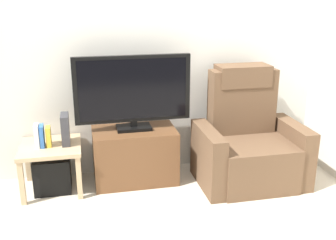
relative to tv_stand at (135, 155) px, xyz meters
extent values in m
plane|color=beige|center=(0.07, -0.84, -0.26)|extent=(6.40, 6.40, 0.00)
cube|color=silver|center=(0.07, 0.29, 1.04)|extent=(6.40, 0.06, 2.60)
cube|color=brown|center=(0.00, 0.00, 0.00)|extent=(0.77, 0.46, 0.51)
cube|color=black|center=(0.00, -0.22, 0.10)|extent=(0.71, 0.02, 0.02)
cube|color=black|center=(0.00, -0.17, 0.14)|extent=(0.34, 0.11, 0.04)
cube|color=black|center=(0.00, 0.02, 0.27)|extent=(0.32, 0.20, 0.03)
cube|color=black|center=(0.00, 0.02, 0.31)|extent=(0.06, 0.04, 0.05)
cube|color=black|center=(0.00, 0.02, 0.64)|extent=(1.07, 0.05, 0.61)
cube|color=black|center=(0.00, 0.00, 0.64)|extent=(0.98, 0.01, 0.55)
cube|color=brown|center=(1.06, -0.27, -0.05)|extent=(0.70, 0.72, 0.42)
cube|color=brown|center=(1.06, 0.00, 0.47)|extent=(0.64, 0.20, 0.62)
cube|color=brown|center=(1.06, 0.02, 0.72)|extent=(0.50, 0.26, 0.20)
cube|color=brown|center=(0.64, -0.27, 0.02)|extent=(0.14, 0.68, 0.56)
cube|color=brown|center=(1.48, -0.27, 0.02)|extent=(0.14, 0.68, 0.56)
cube|color=tan|center=(-0.77, -0.02, 0.16)|extent=(0.54, 0.54, 0.04)
cube|color=tan|center=(-1.00, -0.26, -0.06)|extent=(0.04, 0.04, 0.40)
cube|color=tan|center=(-0.53, -0.26, -0.06)|extent=(0.04, 0.04, 0.40)
cube|color=tan|center=(-1.00, 0.21, -0.06)|extent=(0.04, 0.04, 0.40)
cube|color=tan|center=(-0.53, 0.21, -0.06)|extent=(0.04, 0.04, 0.40)
cube|color=black|center=(-0.77, -0.02, -0.10)|extent=(0.32, 0.32, 0.32)
cube|color=white|center=(-0.87, -0.04, 0.28)|extent=(0.04, 0.12, 0.21)
cube|color=#3366B2|center=(-0.82, -0.04, 0.28)|extent=(0.03, 0.12, 0.20)
cube|color=gold|center=(-0.77, -0.04, 0.27)|extent=(0.04, 0.10, 0.18)
cube|color=#333338|center=(-0.62, -0.01, 0.31)|extent=(0.07, 0.20, 0.27)
camera|label=1|loc=(-0.46, -3.57, 1.52)|focal=43.59mm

